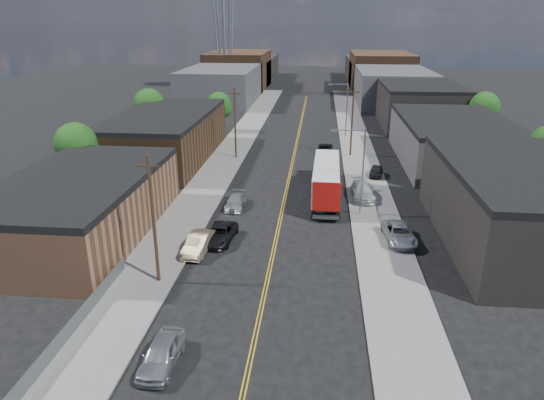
% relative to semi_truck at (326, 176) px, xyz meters
% --- Properties ---
extents(ground, '(260.00, 260.00, 0.00)m').
position_rel_semi_truck_xyz_m(ground, '(-4.50, 29.37, -2.37)').
color(ground, black).
rests_on(ground, ground).
extents(centerline, '(0.32, 120.00, 0.01)m').
position_rel_semi_truck_xyz_m(centerline, '(-4.50, 14.37, -2.37)').
color(centerline, gold).
rests_on(centerline, ground).
extents(sidewalk_left, '(5.00, 140.00, 0.15)m').
position_rel_semi_truck_xyz_m(sidewalk_left, '(-14.00, 14.37, -2.30)').
color(sidewalk_left, slate).
rests_on(sidewalk_left, ground).
extents(sidewalk_right, '(5.00, 140.00, 0.15)m').
position_rel_semi_truck_xyz_m(sidewalk_right, '(5.00, 14.37, -2.30)').
color(sidewalk_right, slate).
rests_on(sidewalk_right, ground).
extents(warehouse_tan, '(12.00, 22.00, 5.60)m').
position_rel_semi_truck_xyz_m(warehouse_tan, '(-22.50, -12.63, 0.43)').
color(warehouse_tan, brown).
rests_on(warehouse_tan, ground).
extents(warehouse_brown, '(12.00, 26.00, 6.60)m').
position_rel_semi_truck_xyz_m(warehouse_brown, '(-22.50, 13.37, 0.93)').
color(warehouse_brown, '#452D1B').
rests_on(warehouse_brown, ground).
extents(industrial_right_a, '(14.00, 22.00, 7.10)m').
position_rel_semi_truck_xyz_m(industrial_right_a, '(17.49, -10.63, 1.18)').
color(industrial_right_a, black).
rests_on(industrial_right_a, ground).
extents(industrial_right_b, '(14.00, 24.00, 6.10)m').
position_rel_semi_truck_xyz_m(industrial_right_b, '(17.50, 15.37, 0.68)').
color(industrial_right_b, '#3A3A3C').
rests_on(industrial_right_b, ground).
extents(industrial_right_c, '(14.00, 22.00, 7.60)m').
position_rel_semi_truck_xyz_m(industrial_right_c, '(17.50, 41.37, 1.43)').
color(industrial_right_c, black).
rests_on(industrial_right_c, ground).
extents(skyline_left_a, '(16.00, 30.00, 8.00)m').
position_rel_semi_truck_xyz_m(skyline_left_a, '(-24.50, 64.37, 1.63)').
color(skyline_left_a, '#3A3A3C').
rests_on(skyline_left_a, ground).
extents(skyline_right_a, '(16.00, 30.00, 8.00)m').
position_rel_semi_truck_xyz_m(skyline_right_a, '(15.50, 64.37, 1.63)').
color(skyline_right_a, '#3A3A3C').
rests_on(skyline_right_a, ground).
extents(skyline_left_b, '(16.00, 26.00, 10.00)m').
position_rel_semi_truck_xyz_m(skyline_left_b, '(-24.50, 89.37, 2.63)').
color(skyline_left_b, '#452D1B').
rests_on(skyline_left_b, ground).
extents(skyline_right_b, '(16.00, 26.00, 10.00)m').
position_rel_semi_truck_xyz_m(skyline_right_b, '(15.50, 89.37, 2.63)').
color(skyline_right_b, '#452D1B').
rests_on(skyline_right_b, ground).
extents(skyline_left_c, '(16.00, 40.00, 7.00)m').
position_rel_semi_truck_xyz_m(skyline_left_c, '(-24.50, 109.37, 1.13)').
color(skyline_left_c, black).
rests_on(skyline_left_c, ground).
extents(skyline_right_c, '(16.00, 40.00, 7.00)m').
position_rel_semi_truck_xyz_m(skyline_right_c, '(15.50, 109.37, 1.13)').
color(skyline_right_c, black).
rests_on(skyline_right_c, ground).
extents(streetlight_near, '(3.39, 0.25, 9.00)m').
position_rel_semi_truck_xyz_m(streetlight_near, '(3.10, -5.63, 2.95)').
color(streetlight_near, gray).
rests_on(streetlight_near, ground).
extents(streetlight_far, '(3.39, 0.25, 9.00)m').
position_rel_semi_truck_xyz_m(streetlight_far, '(3.10, 29.37, 2.95)').
color(streetlight_far, gray).
rests_on(streetlight_far, ground).
extents(utility_pole_left_near, '(1.60, 0.26, 10.00)m').
position_rel_semi_truck_xyz_m(utility_pole_left_near, '(-12.70, -20.63, 2.76)').
color(utility_pole_left_near, black).
rests_on(utility_pole_left_near, ground).
extents(utility_pole_left_far, '(1.60, 0.26, 10.00)m').
position_rel_semi_truck_xyz_m(utility_pole_left_far, '(-12.70, 14.37, 2.76)').
color(utility_pole_left_far, black).
rests_on(utility_pole_left_far, ground).
extents(utility_pole_right, '(1.60, 0.26, 10.00)m').
position_rel_semi_truck_xyz_m(utility_pole_right, '(3.70, 17.37, 2.76)').
color(utility_pole_right, black).
rests_on(utility_pole_right, ground).
extents(chainlink_fence, '(0.05, 16.00, 1.22)m').
position_rel_semi_truck_xyz_m(chainlink_fence, '(-16.00, -27.13, -1.72)').
color(chainlink_fence, slate).
rests_on(chainlink_fence, ground).
extents(tree_left_near, '(4.85, 4.76, 7.91)m').
position_rel_semi_truck_xyz_m(tree_left_near, '(-28.44, -0.63, 2.80)').
color(tree_left_near, black).
rests_on(tree_left_near, ground).
extents(tree_left_mid, '(5.10, 5.04, 8.37)m').
position_rel_semi_truck_xyz_m(tree_left_mid, '(-28.44, 24.37, 3.11)').
color(tree_left_mid, black).
rests_on(tree_left_mid, ground).
extents(tree_left_far, '(4.35, 4.20, 6.97)m').
position_rel_semi_truck_xyz_m(tree_left_far, '(-18.44, 31.37, 2.19)').
color(tree_left_far, black).
rests_on(tree_left_far, ground).
extents(tree_right_far, '(4.85, 4.76, 7.91)m').
position_rel_semi_truck_xyz_m(tree_right_far, '(25.56, 29.37, 2.80)').
color(tree_right_far, black).
rests_on(tree_right_far, ground).
extents(semi_truck, '(2.96, 15.94, 4.17)m').
position_rel_semi_truck_xyz_m(semi_truck, '(0.00, 0.00, 0.00)').
color(semi_truck, silver).
rests_on(semi_truck, ground).
extents(car_left_a, '(1.99, 4.68, 1.58)m').
position_rel_semi_truck_xyz_m(car_left_a, '(-9.50, -29.84, -1.59)').
color(car_left_a, '#AEB2B4').
rests_on(car_left_a, ground).
extents(car_left_b, '(2.08, 4.95, 1.59)m').
position_rel_semi_truck_xyz_m(car_left_b, '(-10.90, -15.37, -1.58)').
color(car_left_b, '#887559').
rests_on(car_left_b, ground).
extents(car_left_c, '(2.82, 5.34, 1.43)m').
position_rel_semi_truck_xyz_m(car_left_c, '(-9.50, -13.08, -1.66)').
color(car_left_c, black).
rests_on(car_left_c, ground).
extents(car_left_d, '(1.91, 4.58, 1.32)m').
position_rel_semi_truck_xyz_m(car_left_d, '(-9.50, -4.63, -1.71)').
color(car_left_d, '#A6A9AB').
rests_on(car_left_d, ground).
extents(car_right_lot_a, '(2.82, 5.46, 1.47)m').
position_rel_semi_truck_xyz_m(car_right_lot_a, '(6.50, -11.77, -1.49)').
color(car_right_lot_a, '#B5B8BB').
rests_on(car_right_lot_a, sidewalk_right).
extents(car_right_lot_b, '(2.48, 5.64, 1.61)m').
position_rel_semi_truck_xyz_m(car_right_lot_b, '(4.08, -0.81, -1.42)').
color(car_right_lot_b, '#B2B2B2').
rests_on(car_right_lot_b, sidewalk_right).
extents(car_right_lot_c, '(2.15, 4.00, 1.29)m').
position_rel_semi_truck_xyz_m(car_right_lot_c, '(6.39, 7.42, -1.58)').
color(car_right_lot_c, black).
rests_on(car_right_lot_c, sidewalk_right).
extents(car_ahead_truck, '(2.45, 4.78, 1.29)m').
position_rel_semi_truck_xyz_m(car_ahead_truck, '(0.00, 18.46, -1.73)').
color(car_ahead_truck, black).
rests_on(car_ahead_truck, ground).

